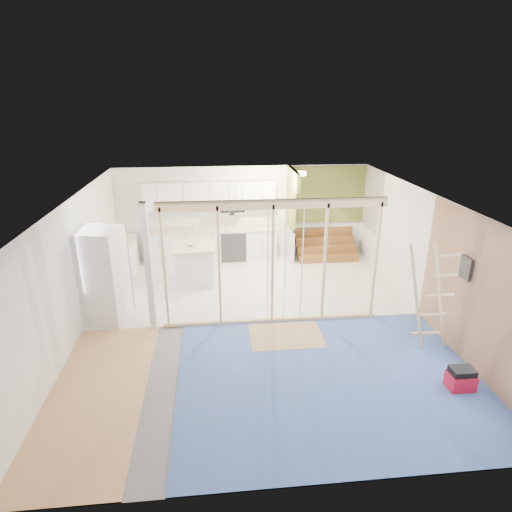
{
  "coord_description": "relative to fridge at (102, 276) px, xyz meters",
  "views": [
    {
      "loc": [
        -0.82,
        -7.75,
        4.41
      ],
      "look_at": [
        0.03,
        0.6,
        1.25
      ],
      "focal_mm": 30.0,
      "sensor_mm": 36.0,
      "label": 1
    }
  ],
  "objects": [
    {
      "name": "toolbox",
      "position": [
        6.1,
        -2.9,
        -0.8
      ],
      "size": [
        0.4,
        0.3,
        0.38
      ],
      "rotation": [
        0.0,
        0.0,
        -0.0
      ],
      "color": "#B61028",
      "rests_on": "room"
    },
    {
      "name": "pot_rack",
      "position": [
        2.8,
        1.44,
        1.01
      ],
      "size": [
        0.52,
        0.52,
        0.72
      ],
      "color": "black",
      "rests_on": "room"
    },
    {
      "name": "ladder",
      "position": [
        6.12,
        -1.64,
        0.04
      ],
      "size": [
        1.06,
        0.22,
        2.0
      ],
      "rotation": [
        0.0,
        0.0,
        -0.39
      ],
      "color": "tan",
      "rests_on": "room"
    },
    {
      "name": "floor_overlays",
      "position": [
        3.18,
        -0.39,
        -0.98
      ],
      "size": [
        7.0,
        8.0,
        0.03
      ],
      "color": "silver",
      "rests_on": "room"
    },
    {
      "name": "bowl",
      "position": [
        1.73,
        1.74,
        0.02
      ],
      "size": [
        0.27,
        0.27,
        0.06
      ],
      "primitive_type": "imported",
      "rotation": [
        0.0,
        0.0,
        -0.2
      ],
      "color": "silver",
      "rests_on": "island"
    },
    {
      "name": "room",
      "position": [
        3.1,
        -0.45,
        0.31
      ],
      "size": [
        7.01,
        8.01,
        2.61
      ],
      "color": "slate",
      "rests_on": "ground"
    },
    {
      "name": "sheathing_panel",
      "position": [
        6.58,
        -2.45,
        0.31
      ],
      "size": [
        0.02,
        4.0,
        2.6
      ],
      "primitive_type": "cube",
      "color": "tan",
      "rests_on": "room"
    },
    {
      "name": "soap_bottle_a",
      "position": [
        1.75,
        3.24,
        0.08
      ],
      "size": [
        0.12,
        0.12,
        0.28
      ],
      "primitive_type": "imported",
      "rotation": [
        0.0,
        0.0,
        -0.09
      ],
      "color": "silver",
      "rests_on": "base_cabinets"
    },
    {
      "name": "soap_bottle_b",
      "position": [
        3.8,
        3.21,
        0.05
      ],
      "size": [
        0.11,
        0.11,
        0.2
      ],
      "primitive_type": "imported",
      "rotation": [
        0.0,
        0.0,
        -0.23
      ],
      "color": "white",
      "rests_on": "base_cabinets"
    },
    {
      "name": "electrical_panel",
      "position": [
        6.53,
        -1.85,
        0.66
      ],
      "size": [
        0.04,
        0.3,
        0.4
      ],
      "primitive_type": "cube",
      "color": "#333338",
      "rests_on": "room"
    },
    {
      "name": "base_cabinets",
      "position": [
        1.5,
        2.91,
        -0.52
      ],
      "size": [
        4.45,
        2.24,
        0.93
      ],
      "color": "white",
      "rests_on": "room"
    },
    {
      "name": "stud_frame",
      "position": [
        2.86,
        -0.45,
        0.6
      ],
      "size": [
        4.66,
        0.14,
        2.6
      ],
      "color": "#E6BD8D",
      "rests_on": "room"
    },
    {
      "name": "island",
      "position": [
        1.75,
        1.72,
        -0.5
      ],
      "size": [
        1.07,
        1.07,
        0.98
      ],
      "rotation": [
        0.0,
        0.0,
        0.06
      ],
      "color": "white",
      "rests_on": "room"
    },
    {
      "name": "upper_cabinets",
      "position": [
        2.26,
        3.37,
        0.83
      ],
      "size": [
        3.6,
        0.41,
        0.85
      ],
      "color": "white",
      "rests_on": "room"
    },
    {
      "name": "green_partition",
      "position": [
        5.15,
        3.21,
        -0.04
      ],
      "size": [
        2.25,
        1.51,
        2.6
      ],
      "color": "olive",
      "rests_on": "room"
    },
    {
      "name": "ceiling_light",
      "position": [
        4.5,
        2.55,
        1.55
      ],
      "size": [
        0.32,
        0.32,
        0.08
      ],
      "primitive_type": "cylinder",
      "color": "#FFEABF",
      "rests_on": "room"
    },
    {
      "name": "fridge",
      "position": [
        0.0,
        0.0,
        0.0
      ],
      "size": [
        1.01,
        0.98,
        1.97
      ],
      "rotation": [
        0.0,
        0.0,
        -0.2
      ],
      "color": "white",
      "rests_on": "room"
    }
  ]
}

